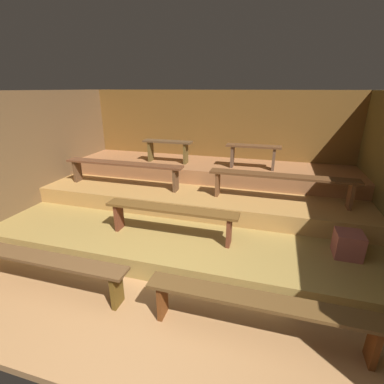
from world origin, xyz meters
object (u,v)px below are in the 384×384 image
Objects in this scene: bench_middle_left at (123,167)px; wooden_crate_lower at (348,244)px; bench_floor_right at (259,306)px; bench_middle_right at (281,180)px; bench_upper_right at (253,152)px; bench_lower_center at (171,214)px; bench_floor_left at (41,263)px; bench_upper_left at (168,147)px.

bench_middle_left is 7.08× the size of wooden_crate_lower.
bench_middle_right is (0.15, 2.24, 0.54)m from bench_floor_right.
bench_lower_center is at bearing -114.55° from bench_upper_right.
bench_middle_left is (-2.60, 2.24, 0.54)m from bench_floor_right.
bench_floor_right is 1.16× the size of bench_lower_center.
bench_floor_right is 0.97× the size of bench_middle_left.
wooden_crate_lower is (2.27, 0.16, -0.19)m from bench_lower_center.
bench_middle_left is at bearing -158.10° from bench_upper_right.
bench_middle_left reaches higher than bench_floor_right.
wooden_crate_lower is (0.99, 1.31, 0.07)m from bench_floor_right.
bench_floor_left is 6.84× the size of wooden_crate_lower.
bench_middle_right is 1.06m from bench_upper_right.
bench_middle_right reaches higher than bench_floor_right.
bench_middle_right reaches higher than wooden_crate_lower.
bench_floor_left is 0.97× the size of bench_middle_left.
bench_floor_right is 1.64m from wooden_crate_lower.
bench_middle_left is 1.00× the size of bench_middle_right.
bench_floor_left is at bearing -96.89° from bench_upper_left.
bench_lower_center is (-1.29, 1.15, 0.26)m from bench_floor_right.
bench_upper_left is (-2.22, 0.89, 0.23)m from bench_middle_right.
bench_upper_left is (-0.79, 1.99, 0.51)m from bench_lower_center.
bench_middle_left is 2.41m from bench_upper_right.
bench_middle_left is at bearing 139.24° from bench_floor_right.
wooden_crate_lower is at bearing -53.28° from bench_upper_right.
bench_floor_left is 1.16× the size of bench_lower_center.
bench_middle_left is at bearing -120.41° from bench_upper_left.
bench_upper_left is at bearing 180.00° from bench_upper_right.
bench_upper_right is 3.16× the size of wooden_crate_lower.
bench_upper_left reaches higher than wooden_crate_lower.
bench_lower_center is 2.20m from bench_upper_left.
bench_middle_right reaches higher than bench_floor_left.
bench_upper_right reaches higher than bench_middle_left.
bench_upper_right is at bearing 96.89° from bench_floor_right.
bench_middle_right is 2.41m from bench_upper_left.
wooden_crate_lower is at bearing 20.79° from bench_floor_left.
wooden_crate_lower is (3.06, -1.83, -0.70)m from bench_upper_left.
bench_middle_left reaches higher than bench_floor_left.
wooden_crate_lower is (3.59, -0.94, -0.47)m from bench_middle_left.
bench_middle_right is at bearing 86.29° from bench_floor_right.
bench_upper_left is (-2.08, 3.13, 0.77)m from bench_floor_right.
wooden_crate_lower is at bearing -48.08° from bench_middle_right.
bench_middle_right is at bearing 37.39° from bench_lower_center.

